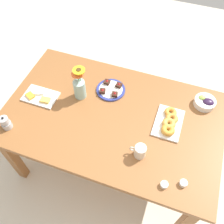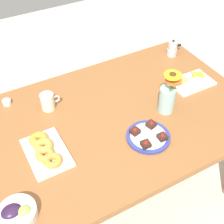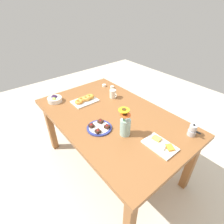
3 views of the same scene
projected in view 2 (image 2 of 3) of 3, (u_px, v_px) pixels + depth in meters
ground_plane at (112, 191)px, 2.22m from camera, size 6.00×6.00×0.00m
dining_table at (112, 128)px, 1.77m from camera, size 1.60×1.00×0.74m
coffee_mug at (48, 101)px, 1.74m from camera, size 0.11×0.08×0.10m
grape_bowl at (17, 213)px, 1.27m from camera, size 0.16×0.16×0.07m
cheese_platter at (192, 82)px, 1.93m from camera, size 0.26×0.17×0.03m
croissant_platter at (45, 150)px, 1.51m from camera, size 0.19×0.28×0.05m
jam_cup_berry at (7, 102)px, 1.78m from camera, size 0.05×0.05×0.03m
dessert_plate at (148, 136)px, 1.60m from camera, size 0.23×0.23×0.05m
flower_vase at (167, 97)px, 1.69m from camera, size 0.10×0.11×0.27m
moka_pot at (172, 49)px, 2.13m from camera, size 0.11×0.07×0.12m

